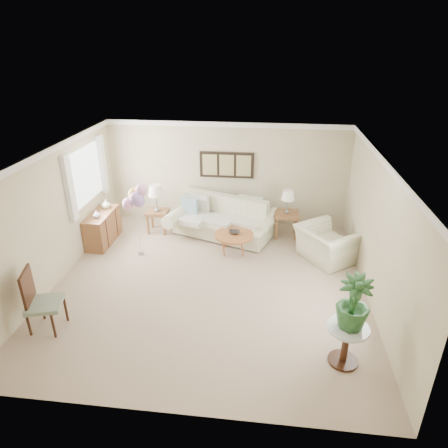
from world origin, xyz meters
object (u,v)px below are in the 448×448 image
coffee_table (234,235)px  armchair (326,244)px  sofa (223,221)px  balloon_cluster (136,198)px  accent_chair (39,299)px

coffee_table → armchair: size_ratio=0.77×
sofa → coffee_table: (0.35, -0.82, 0.04)m
coffee_table → balloon_cluster: bearing=-169.1°
armchair → balloon_cluster: balloon_cluster is taller
accent_chair → balloon_cluster: bearing=71.8°
coffee_table → accent_chair: (-2.89, -2.97, 0.15)m
balloon_cluster → coffee_table: bearing=10.9°
accent_chair → armchair: bearing=30.3°
sofa → accent_chair: bearing=-123.8°
armchair → balloon_cluster: 4.18m
coffee_table → armchair: bearing=-3.0°
sofa → armchair: sofa is taller
balloon_cluster → armchair: bearing=4.0°
coffee_table → balloon_cluster: (-2.04, -0.39, 0.95)m
coffee_table → armchair: armchair is taller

